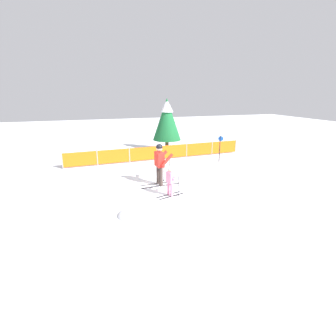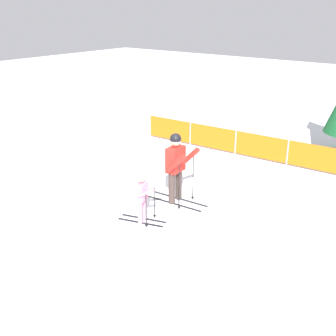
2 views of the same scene
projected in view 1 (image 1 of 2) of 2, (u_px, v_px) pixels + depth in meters
name	position (u px, v px, depth m)	size (l,w,h in m)	color
ground_plane	(164.00, 186.00, 11.34)	(60.00, 60.00, 0.00)	white
skier_adult	(160.00, 161.00, 11.18)	(1.74, 0.80, 1.82)	black
skier_child	(171.00, 178.00, 10.09)	(1.15, 0.65, 1.20)	black
safety_fence	(159.00, 152.00, 15.56)	(10.82, 0.57, 0.91)	gray
conifer_far	(167.00, 119.00, 17.59)	(1.91, 1.91, 3.55)	#4C3823
trail_marker	(220.00, 146.00, 15.02)	(0.24, 0.18, 1.51)	black
snow_mound	(138.00, 215.00, 8.65)	(1.32, 1.12, 0.53)	white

